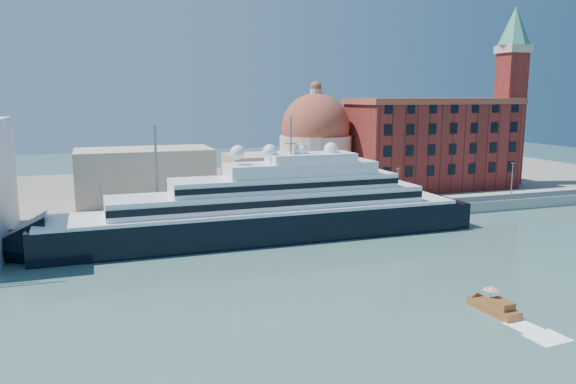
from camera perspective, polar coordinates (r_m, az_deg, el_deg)
name	(u,v)px	position (r m, az deg, el deg)	size (l,w,h in m)	color
ground	(324,275)	(83.03, 3.72, -8.40)	(400.00, 400.00, 0.00)	#386260
quay	(259,219)	(113.66, -2.99, -2.75)	(180.00, 10.00, 2.50)	gray
land	(216,189)	(152.79, -7.33, 0.32)	(260.00, 72.00, 2.00)	slate
quay_fence	(265,214)	(109.05, -2.33, -2.29)	(180.00, 0.10, 1.20)	slate
superyacht	(247,216)	(101.20, -4.16, -2.45)	(87.04, 12.07, 26.01)	black
service_barge	(77,251)	(98.28, -20.61, -5.65)	(12.88, 6.90, 2.76)	white
water_taxi	(495,306)	(73.36, 20.26, -10.85)	(2.81, 7.04, 3.27)	brown
warehouse	(432,143)	(150.18, 14.39, 4.85)	(43.00, 19.00, 23.25)	maroon
campanile	(511,85)	(164.26, 21.72, 10.09)	(8.40, 8.40, 47.00)	maroon
church	(256,158)	(136.34, -3.26, 3.45)	(66.00, 18.00, 25.50)	beige
lamp_posts	(197,181)	(107.59, -9.26, 1.07)	(120.80, 2.40, 18.00)	slate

